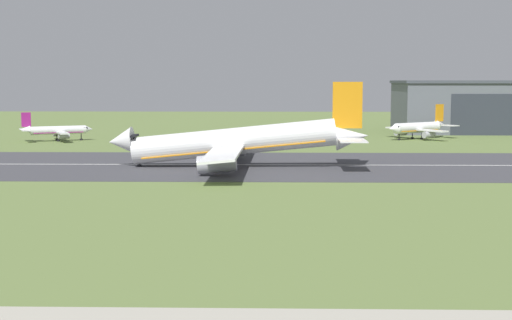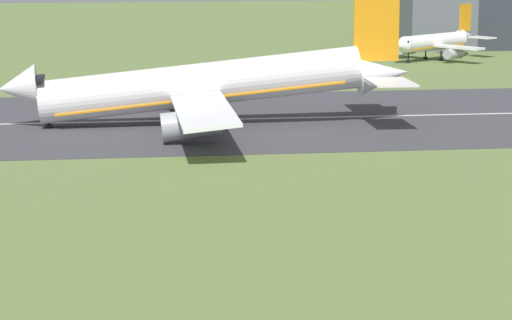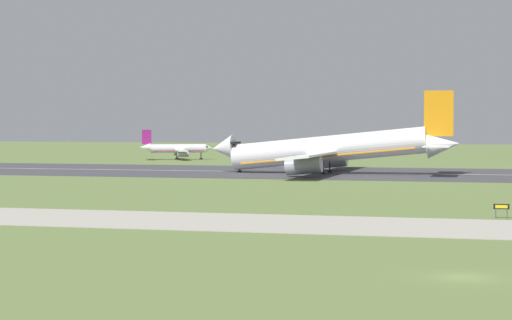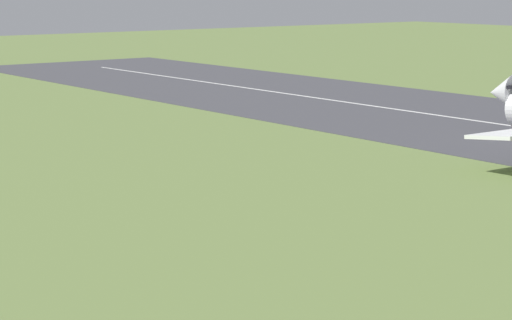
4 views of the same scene
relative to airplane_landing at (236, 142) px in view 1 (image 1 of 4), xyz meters
The scene contains 7 objects.
ground_plane 68.91m from the airplane_landing, 62.26° to the right, with size 622.03×622.03×0.00m, color olive.
runway_strip 32.57m from the airplane_landing, ahead, with size 382.03×48.04×0.06m, color #3D3D42.
runway_centreline 32.56m from the airplane_landing, ahead, with size 343.83×0.70×0.01m, color silver.
hangar_building 126.64m from the airplane_landing, 50.25° to the left, with size 66.83×31.48×16.66m.
airplane_landing is the anchor object (origin of this frame).
airplane_parked_centre 78.66m from the airplane_landing, 131.65° to the left, with size 19.93×17.76×8.05m.
airplane_parked_east 83.50m from the airplane_landing, 54.58° to the left, with size 22.16×21.10×9.77m.
Camera 1 is at (-24.93, -10.03, 16.45)m, focal length 50.00 mm.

